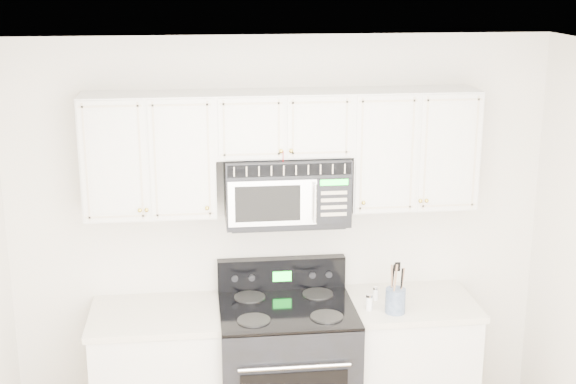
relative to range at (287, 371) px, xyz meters
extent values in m
cube|color=silver|center=(0.00, -1.39, 2.12)|extent=(3.50, 3.50, 0.01)
cube|color=beige|center=(0.00, 0.36, 0.82)|extent=(3.50, 0.01, 2.60)
cube|color=silver|center=(-0.80, 0.04, -0.04)|extent=(0.82, 0.63, 0.88)
cube|color=beige|center=(-0.80, 0.04, 0.42)|extent=(0.86, 0.65, 0.04)
cube|color=silver|center=(0.80, 0.04, -0.04)|extent=(0.82, 0.63, 0.88)
cube|color=beige|center=(0.80, 0.04, 0.42)|extent=(0.86, 0.65, 0.04)
cube|color=black|center=(0.00, -0.01, -0.02)|extent=(0.85, 0.73, 0.92)
cylinder|color=silver|center=(0.00, -0.40, 0.24)|extent=(0.67, 0.02, 0.02)
cube|color=black|center=(0.00, -0.01, 0.44)|extent=(0.85, 0.73, 0.02)
cube|color=black|center=(0.00, 0.32, 0.55)|extent=(0.85, 0.08, 0.22)
cube|color=#0DF729|center=(0.00, 0.27, 0.55)|extent=(0.12, 0.00, 0.07)
cube|color=silver|center=(-0.82, 0.19, 1.41)|extent=(0.80, 0.33, 0.75)
cube|color=silver|center=(0.82, 0.19, 1.41)|extent=(0.80, 0.33, 0.75)
cube|color=silver|center=(0.00, 0.19, 1.59)|extent=(0.84, 0.33, 0.39)
sphere|color=gold|center=(-0.84, 0.00, 1.12)|extent=(0.03, 0.03, 0.03)
sphere|color=gold|center=(-0.48, 0.00, 1.12)|extent=(0.03, 0.03, 0.03)
sphere|color=gold|center=(0.48, 0.00, 1.12)|extent=(0.03, 0.03, 0.03)
sphere|color=gold|center=(0.84, 0.00, 1.12)|extent=(0.03, 0.03, 0.03)
sphere|color=gold|center=(-0.03, 0.00, 1.46)|extent=(0.03, 0.03, 0.03)
sphere|color=gold|center=(0.03, 0.00, 1.46)|extent=(0.03, 0.03, 0.03)
cylinder|color=#A7050C|center=(-0.02, 0.00, 1.40)|extent=(0.00, 0.00, 0.11)
sphere|color=gold|center=(-0.02, 0.00, 1.34)|extent=(0.04, 0.04, 0.04)
cube|color=black|center=(0.02, 0.17, 1.18)|extent=(0.77, 0.38, 0.42)
cube|color=#C2B39D|center=(0.02, -0.02, 1.34)|extent=(0.75, 0.01, 0.08)
cube|color=silver|center=(-0.09, -0.03, 1.14)|extent=(0.54, 0.01, 0.28)
cube|color=black|center=(-0.12, -0.04, 1.14)|extent=(0.40, 0.01, 0.22)
cube|color=black|center=(0.28, -0.03, 1.14)|extent=(0.21, 0.01, 0.28)
cube|color=#0DF729|center=(0.28, -0.04, 1.26)|extent=(0.17, 0.00, 0.04)
cylinder|color=silver|center=(0.16, -0.07, 1.14)|extent=(0.02, 0.02, 0.24)
cylinder|color=slate|center=(0.66, -0.13, 0.51)|extent=(0.13, 0.13, 0.16)
cylinder|color=#8F684E|center=(0.70, -0.13, 0.59)|extent=(0.01, 0.01, 0.27)
cylinder|color=black|center=(0.65, -0.10, 0.60)|extent=(0.01, 0.01, 0.29)
cylinder|color=#8F684E|center=(0.65, -0.16, 0.61)|extent=(0.01, 0.01, 0.31)
cylinder|color=black|center=(0.70, -0.13, 0.59)|extent=(0.01, 0.01, 0.27)
cylinder|color=#8F684E|center=(0.65, -0.10, 0.60)|extent=(0.01, 0.01, 0.29)
cylinder|color=white|center=(0.59, 0.07, 0.47)|extent=(0.04, 0.04, 0.07)
cylinder|color=silver|center=(0.59, 0.07, 0.52)|extent=(0.04, 0.04, 0.01)
cylinder|color=white|center=(0.51, -0.08, 0.48)|extent=(0.04, 0.04, 0.09)
cylinder|color=silver|center=(0.51, -0.08, 0.53)|extent=(0.04, 0.04, 0.02)
camera|label=1|loc=(-0.54, -4.64, 2.50)|focal=50.00mm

